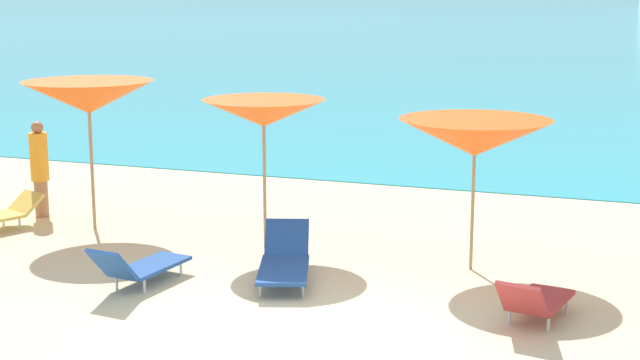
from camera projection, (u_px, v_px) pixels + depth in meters
name	position (u px, v px, depth m)	size (l,w,h in m)	color
ground_plane	(467.00, 180.00, 19.63)	(50.00, 100.00, 0.30)	beige
umbrella_1	(88.00, 97.00, 14.64)	(2.20, 2.20, 2.39)	#9E7F59
umbrella_2	(264.00, 113.00, 13.53)	(1.91, 1.91, 2.23)	#9E7F59
umbrella_3	(475.00, 138.00, 12.51)	(2.28, 2.28, 2.09)	#9E7F59
lounge_chair_0	(534.00, 300.00, 10.75)	(0.78, 1.45, 0.65)	#A53333
lounge_chair_1	(139.00, 266.00, 12.09)	(0.70, 1.61, 0.66)	#1E478C
lounge_chair_2	(285.00, 260.00, 12.34)	(1.13, 1.81, 0.65)	#1E478C
beachgoer_0	(40.00, 166.00, 15.71)	(0.30, 0.30, 1.63)	#A3704C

